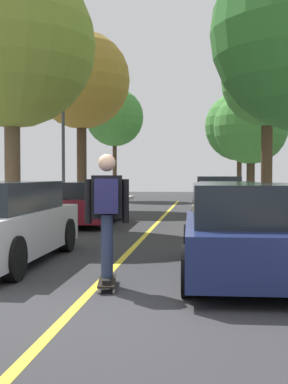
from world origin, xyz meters
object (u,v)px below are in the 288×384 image
at_px(parked_car_right_near, 227,206).
at_px(skateboarder, 107,209).
at_px(skateboard, 107,281).
at_px(parked_car_left_near, 88,203).
at_px(streetlamp, 63,132).
at_px(parked_car_right_far, 219,194).
at_px(street_tree_left_nearest, 11,44).
at_px(street_tree_left_near, 81,81).
at_px(street_tree_right_far, 251,127).
at_px(parked_car_right_nearest, 248,232).
at_px(street_tree_left_far, 115,118).
at_px(street_tree_right_farthest, 240,126).
at_px(street_tree_right_near, 267,82).

height_order(parked_car_right_near, skateboarder, skateboarder).
distance_m(parked_car_right_near, skateboard, 7.69).
distance_m(skateboard, skateboarder, 0.96).
distance_m(parked_car_left_near, skateboarder, 9.00).
xyz_separation_m(parked_car_left_near, streetlamp, (-1.75, 3.57, 2.48)).
distance_m(parked_car_right_far, street_tree_left_nearest, 10.38).
height_order(street_tree_left_near, street_tree_right_far, street_tree_left_near).
bearing_deg(street_tree_left_near, parked_car_right_nearest, -67.57).
bearing_deg(parked_car_right_near, parked_car_right_nearest, -89.99).
distance_m(parked_car_right_nearest, streetlamp, 13.01).
bearing_deg(street_tree_right_far, skateboard, -100.48).
bearing_deg(street_tree_left_far, street_tree_left_nearest, -90.00).
distance_m(street_tree_left_far, skateboarder, 23.98).
bearing_deg(street_tree_right_farthest, street_tree_left_far, -149.72).
distance_m(street_tree_right_farthest, streetlamp, 17.29).
xyz_separation_m(parked_car_right_nearest, parked_car_right_near, (-0.00, 6.54, -0.01)).
xyz_separation_m(street_tree_left_far, street_tree_right_farthest, (7.54, 4.40, -0.19)).
xyz_separation_m(parked_car_right_near, street_tree_left_near, (-5.83, 7.59, 4.86)).
bearing_deg(street_tree_left_nearest, street_tree_left_near, 90.00).
height_order(street_tree_right_near, streetlamp, street_tree_right_near).
bearing_deg(streetlamp, parked_car_right_nearest, -62.66).
bearing_deg(street_tree_right_far, parked_car_right_nearest, -95.25).
distance_m(parked_car_right_near, streetlamp, 7.98).
relative_size(parked_car_right_near, street_tree_right_near, 0.70).
distance_m(street_tree_left_nearest, street_tree_left_near, 8.10).
height_order(parked_car_left_near, street_tree_right_near, street_tree_right_near).
relative_size(street_tree_right_near, street_tree_right_farthest, 0.96).
bearing_deg(parked_car_right_far, street_tree_right_farthest, 82.70).
relative_size(street_tree_left_far, street_tree_right_near, 0.98).
bearing_deg(skateboarder, parked_car_left_near, 104.36).
relative_size(parked_car_right_far, skateboarder, 2.76).
xyz_separation_m(parked_car_right_far, street_tree_left_near, (-5.83, 0.66, 4.81)).
xyz_separation_m(parked_car_left_near, street_tree_left_far, (-1.71, 14.63, 4.22)).
relative_size(parked_car_left_near, streetlamp, 0.87).
bearing_deg(street_tree_left_nearest, parked_car_left_near, 45.45).
relative_size(street_tree_left_far, streetlamp, 1.25).
distance_m(street_tree_left_near, street_tree_right_farthest, 14.78).
bearing_deg(streetlamp, street_tree_right_farthest, 63.88).
distance_m(parked_car_left_near, parked_car_right_near, 4.30).
height_order(street_tree_right_farthest, skateboard, street_tree_right_farthest).
distance_m(parked_car_right_nearest, parked_car_right_far, 13.47).
bearing_deg(street_tree_left_nearest, parked_car_right_near, 4.85).
xyz_separation_m(parked_car_right_near, street_tree_left_far, (-5.83, 15.87, 4.21)).
height_order(street_tree_left_near, street_tree_right_farthest, street_tree_left_near).
xyz_separation_m(parked_car_right_far, street_tree_right_farthest, (1.71, 13.34, 3.96)).
distance_m(street_tree_left_near, street_tree_left_far, 8.31).
bearing_deg(parked_car_right_far, streetlamp, -160.18).
distance_m(parked_car_right_far, street_tree_right_far, 6.26).
xyz_separation_m(street_tree_right_far, street_tree_right_farthest, (0.00, 8.22, 0.81)).
xyz_separation_m(parked_car_right_nearest, streetlamp, (-5.87, 11.35, 2.45)).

